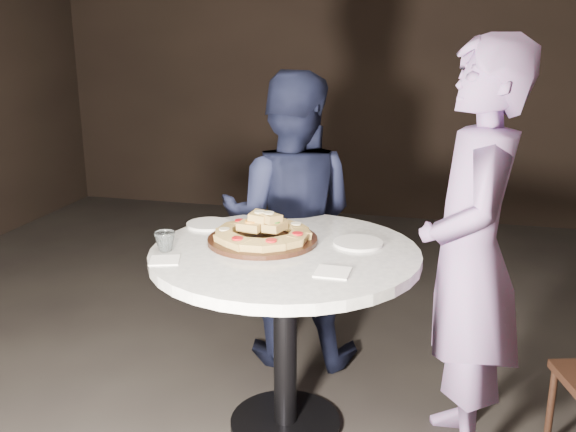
{
  "coord_description": "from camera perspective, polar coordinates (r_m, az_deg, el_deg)",
  "views": [
    {
      "loc": [
        0.72,
        -2.46,
        1.71
      ],
      "look_at": [
        0.1,
        0.02,
        0.97
      ],
      "focal_mm": 40.0,
      "sensor_mm": 36.0,
      "label": 1
    }
  ],
  "objects": [
    {
      "name": "plate_left",
      "position": [
        3.0,
        -7.06,
        -0.72
      ],
      "size": [
        0.24,
        0.24,
        0.01
      ],
      "primitive_type": "cylinder",
      "rotation": [
        0.0,
        0.0,
        -0.2
      ],
      "color": "white",
      "rests_on": "table"
    },
    {
      "name": "napkin_near",
      "position": [
        2.57,
        -10.91,
        -3.88
      ],
      "size": [
        0.14,
        0.14,
        0.01
      ],
      "primitive_type": "cube",
      "rotation": [
        0.0,
        0.0,
        0.33
      ],
      "color": "white",
      "rests_on": "table"
    },
    {
      "name": "napkin_far",
      "position": [
        2.41,
        3.99,
        -5.0
      ],
      "size": [
        0.13,
        0.13,
        0.01
      ],
      "primitive_type": "cube",
      "rotation": [
        0.0,
        0.0,
        -0.01
      ],
      "color": "white",
      "rests_on": "table"
    },
    {
      "name": "diner_teal",
      "position": [
        2.61,
        15.92,
        -3.67
      ],
      "size": [
        0.45,
        0.65,
        1.71
      ],
      "primitive_type": "imported",
      "rotation": [
        0.0,
        0.0,
        -1.51
      ],
      "color": "slate",
      "rests_on": "ground"
    },
    {
      "name": "serving_board",
      "position": [
        2.75,
        -2.27,
        -2.13
      ],
      "size": [
        0.53,
        0.53,
        0.02
      ],
      "primitive_type": "cylinder",
      "rotation": [
        0.0,
        0.0,
        0.14
      ],
      "color": "black",
      "rests_on": "table"
    },
    {
      "name": "floor",
      "position": [
        3.08,
        -1.98,
        -17.58
      ],
      "size": [
        7.0,
        7.0,
        0.0
      ],
      "primitive_type": "plane",
      "color": "black",
      "rests_on": "ground"
    },
    {
      "name": "table",
      "position": [
        2.71,
        -0.26,
        -6.1
      ],
      "size": [
        1.44,
        1.44,
        0.84
      ],
      "rotation": [
        0.0,
        0.0,
        -0.35
      ],
      "color": "black",
      "rests_on": "ground"
    },
    {
      "name": "plate_right",
      "position": [
        2.73,
        6.25,
        -2.4
      ],
      "size": [
        0.22,
        0.22,
        0.01
      ],
      "primitive_type": "cylinder",
      "rotation": [
        0.0,
        0.0,
        0.02
      ],
      "color": "white",
      "rests_on": "table"
    },
    {
      "name": "chair_far",
      "position": [
        3.82,
        1.6,
        -3.23
      ],
      "size": [
        0.39,
        0.41,
        0.77
      ],
      "rotation": [
        0.0,
        0.0,
        3.06
      ],
      "color": "black",
      "rests_on": "ground"
    },
    {
      "name": "water_glass",
      "position": [
        2.68,
        -10.89,
        -2.22
      ],
      "size": [
        0.11,
        0.11,
        0.08
      ],
      "primitive_type": "imported",
      "rotation": [
        0.0,
        0.0,
        0.33
      ],
      "color": "silver",
      "rests_on": "table"
    },
    {
      "name": "focaccia_pile",
      "position": [
        2.74,
        -2.26,
        -1.28
      ],
      "size": [
        0.42,
        0.42,
        0.11
      ],
      "rotation": [
        0.0,
        0.0,
        -0.17
      ],
      "color": "#AB8742",
      "rests_on": "serving_board"
    },
    {
      "name": "diner_navy",
      "position": [
        3.32,
        0.14,
        -0.4
      ],
      "size": [
        0.78,
        0.63,
        1.53
      ],
      "primitive_type": "imported",
      "rotation": [
        0.0,
        0.0,
        3.21
      ],
      "color": "black",
      "rests_on": "ground"
    }
  ]
}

